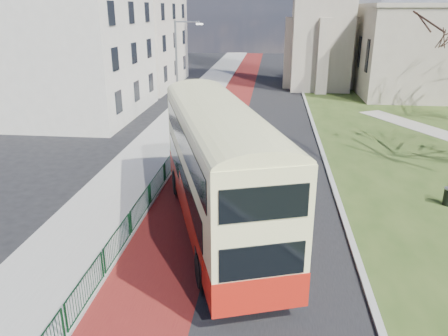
# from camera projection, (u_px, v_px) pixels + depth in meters

# --- Properties ---
(ground) EXTENTS (160.00, 160.00, 0.00)m
(ground) POSITION_uv_depth(u_px,v_px,m) (197.00, 252.00, 17.03)
(ground) COLOR black
(ground) RESTS_ON ground
(road_carriageway) EXTENTS (9.00, 120.00, 0.01)m
(road_carriageway) POSITION_uv_depth(u_px,v_px,m) (256.00, 125.00, 35.54)
(road_carriageway) COLOR black
(road_carriageway) RESTS_ON ground
(bus_lane) EXTENTS (3.40, 120.00, 0.01)m
(bus_lane) POSITION_uv_depth(u_px,v_px,m) (223.00, 124.00, 35.82)
(bus_lane) COLOR #591414
(bus_lane) RESTS_ON ground
(pavement_west) EXTENTS (4.00, 120.00, 0.12)m
(pavement_west) POSITION_uv_depth(u_px,v_px,m) (178.00, 122.00, 36.19)
(pavement_west) COLOR gray
(pavement_west) RESTS_ON ground
(kerb_west) EXTENTS (0.25, 120.00, 0.13)m
(kerb_west) POSITION_uv_depth(u_px,v_px,m) (202.00, 123.00, 35.98)
(kerb_west) COLOR #999993
(kerb_west) RESTS_ON ground
(kerb_east) EXTENTS (0.25, 80.00, 0.13)m
(kerb_east) POSITION_uv_depth(u_px,v_px,m) (312.00, 120.00, 36.91)
(kerb_east) COLOR #999993
(kerb_east) RESTS_ON ground
(pedestrian_railing) EXTENTS (0.07, 24.00, 1.12)m
(pedestrian_railing) POSITION_uv_depth(u_px,v_px,m) (150.00, 195.00, 20.88)
(pedestrian_railing) COLOR #0B3218
(pedestrian_railing) RESTS_ON ground
(street_block_near) EXTENTS (10.30, 14.30, 13.00)m
(street_block_near) POSITION_uv_depth(u_px,v_px,m) (75.00, 39.00, 36.75)
(street_block_near) COLOR silver
(street_block_near) RESTS_ON ground
(street_block_far) EXTENTS (10.30, 16.30, 11.50)m
(street_block_far) POSITION_uv_depth(u_px,v_px,m) (133.00, 37.00, 51.94)
(street_block_far) COLOR beige
(street_block_far) RESTS_ON ground
(streetlamp) EXTENTS (2.13, 0.18, 8.00)m
(streetlamp) POSITION_uv_depth(u_px,v_px,m) (179.00, 70.00, 32.69)
(streetlamp) COLOR gray
(streetlamp) RESTS_ON pavement_west
(bus) EXTENTS (6.70, 12.88, 5.27)m
(bus) POSITION_uv_depth(u_px,v_px,m) (219.00, 164.00, 17.69)
(bus) COLOR #B41C10
(bus) RESTS_ON ground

